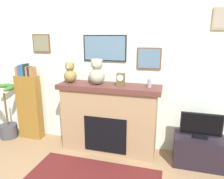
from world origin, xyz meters
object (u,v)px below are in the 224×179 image
(candle_jar, at_px, (149,83))
(teddy_bear_tan, at_px, (97,73))
(mantel_clock, at_px, (121,79))
(bookshelf, at_px, (29,104))
(teddy_bear_cream, at_px, (70,73))
(television, at_px, (201,126))
(tv_stand, at_px, (198,151))
(fireplace, at_px, (109,118))
(potted_plant, at_px, (7,121))

(candle_jar, bearing_deg, teddy_bear_tan, -179.96)
(candle_jar, distance_m, mantel_clock, 0.45)
(bookshelf, relative_size, teddy_bear_cream, 4.14)
(television, relative_size, teddy_bear_tan, 1.41)
(teddy_bear_cream, bearing_deg, bookshelf, 176.96)
(tv_stand, xyz_separation_m, television, (0.00, -0.00, 0.41))
(television, xyz_separation_m, teddy_bear_cream, (-2.10, 0.05, 0.67))
(candle_jar, distance_m, teddy_bear_cream, 1.32)
(fireplace, xyz_separation_m, teddy_bear_tan, (-0.20, -0.02, 0.76))
(potted_plant, bearing_deg, mantel_clock, 2.05)
(mantel_clock, bearing_deg, teddy_bear_tan, 179.90)
(television, relative_size, teddy_bear_cream, 1.69)
(potted_plant, relative_size, teddy_bear_tan, 2.48)
(potted_plant, xyz_separation_m, mantel_clock, (2.21, 0.08, 0.92))
(candle_jar, relative_size, teddy_bear_tan, 0.30)
(fireplace, height_order, potted_plant, fireplace)
(tv_stand, relative_size, candle_jar, 5.64)
(bookshelf, bearing_deg, television, -1.93)
(tv_stand, bearing_deg, teddy_bear_tan, 178.18)
(potted_plant, bearing_deg, teddy_bear_tan, 2.51)
(mantel_clock, height_order, teddy_bear_cream, teddy_bear_cream)
(potted_plant, distance_m, candle_jar, 2.80)
(fireplace, bearing_deg, teddy_bear_tan, -174.70)
(bookshelf, xyz_separation_m, teddy_bear_cream, (0.91, -0.05, 0.65))
(mantel_clock, bearing_deg, fireplace, 174.55)
(television, bearing_deg, teddy_bear_tan, 178.13)
(fireplace, relative_size, mantel_clock, 8.37)
(candle_jar, bearing_deg, television, -3.92)
(potted_plant, distance_m, television, 3.45)
(candle_jar, height_order, teddy_bear_cream, teddy_bear_cream)
(mantel_clock, bearing_deg, television, -2.44)
(bookshelf, height_order, teddy_bear_tan, teddy_bear_tan)
(teddy_bear_tan, bearing_deg, mantel_clock, -0.10)
(fireplace, xyz_separation_m, television, (1.43, -0.07, 0.06))
(tv_stand, relative_size, television, 1.22)
(potted_plant, height_order, teddy_bear_cream, teddy_bear_cream)
(bookshelf, distance_m, candle_jar, 2.29)
(potted_plant, relative_size, television, 1.76)
(television, distance_m, teddy_bear_cream, 2.21)
(tv_stand, xyz_separation_m, candle_jar, (-0.78, 0.05, 0.99))
(bookshelf, distance_m, television, 3.01)
(potted_plant, bearing_deg, teddy_bear_cream, 3.40)
(fireplace, distance_m, teddy_bear_tan, 0.79)
(fireplace, height_order, tv_stand, fireplace)
(bookshelf, bearing_deg, teddy_bear_tan, -2.00)
(mantel_clock, bearing_deg, teddy_bear_cream, 179.95)
(tv_stand, distance_m, television, 0.41)
(television, height_order, candle_jar, candle_jar)
(fireplace, xyz_separation_m, bookshelf, (-1.58, 0.03, 0.08))
(television, bearing_deg, teddy_bear_cream, 178.55)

